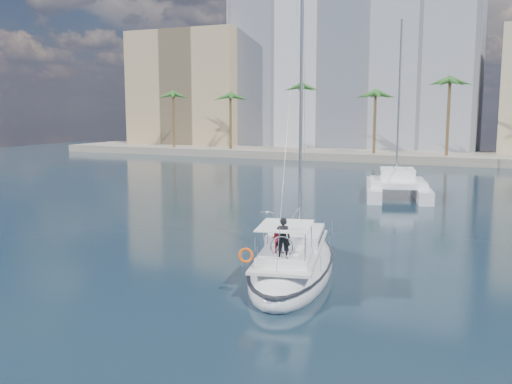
% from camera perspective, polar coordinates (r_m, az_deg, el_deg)
% --- Properties ---
extents(ground, '(160.00, 160.00, 0.00)m').
position_cam_1_polar(ground, '(31.55, -2.58, -5.95)').
color(ground, black).
rests_on(ground, ground).
extents(quay, '(120.00, 14.00, 1.20)m').
position_cam_1_polar(quay, '(89.68, 15.14, 3.46)').
color(quay, gray).
rests_on(quay, ground).
extents(building_modern, '(42.00, 16.00, 28.00)m').
position_cam_1_polar(building_modern, '(103.76, 9.79, 11.66)').
color(building_modern, silver).
rests_on(building_modern, ground).
extents(building_tan_left, '(22.00, 14.00, 22.00)m').
position_cam_1_polar(building_tan_left, '(111.33, -6.15, 9.95)').
color(building_tan_left, tan).
rests_on(building_tan_left, ground).
extents(palm_left, '(3.60, 3.60, 12.30)m').
position_cam_1_polar(palm_left, '(96.92, -5.60, 9.78)').
color(palm_left, brown).
rests_on(palm_left, ground).
extents(palm_centre, '(3.60, 3.60, 12.30)m').
position_cam_1_polar(palm_centre, '(85.48, 14.96, 9.74)').
color(palm_centre, brown).
rests_on(palm_centre, ground).
extents(main_sloop, '(6.15, 12.15, 17.25)m').
position_cam_1_polar(main_sloop, '(27.22, 3.71, -7.14)').
color(main_sloop, white).
rests_on(main_sloop, ground).
extents(catamaran, '(7.62, 11.54, 15.64)m').
position_cam_1_polar(catamaran, '(52.47, 13.93, 0.79)').
color(catamaran, white).
rests_on(catamaran, ground).
extents(seagull, '(0.97, 0.41, 0.18)m').
position_cam_1_polar(seagull, '(36.88, 1.15, -2.06)').
color(seagull, silver).
rests_on(seagull, ground).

